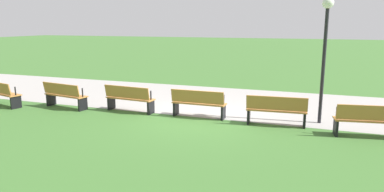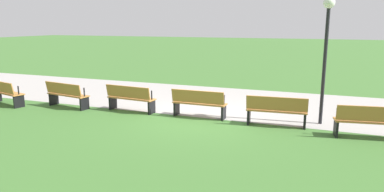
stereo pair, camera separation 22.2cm
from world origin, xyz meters
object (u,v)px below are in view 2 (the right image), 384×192
(bench_4, at_px, (199,103))
(bench_5, at_px, (276,110))
(bench_1, at_px, (5,92))
(lamp_post, at_px, (327,36))
(bench_3, at_px, (130,98))
(bench_2, at_px, (67,94))
(bench_6, at_px, (370,121))

(bench_4, relative_size, bench_5, 0.98)
(bench_1, distance_m, bench_5, 9.45)
(lamp_post, bearing_deg, bench_3, -172.72)
(bench_1, xyz_separation_m, bench_2, (2.32, 0.48, 0.00))
(bench_6, bearing_deg, bench_1, 172.89)
(bench_1, xyz_separation_m, bench_6, (11.78, 0.48, 0.00))
(bench_2, distance_m, bench_4, 4.74)
(bench_4, distance_m, bench_5, 2.37)
(bench_3, distance_m, lamp_post, 6.31)
(bench_3, relative_size, bench_4, 1.02)
(bench_1, bearing_deg, bench_4, 21.28)
(bench_3, relative_size, bench_6, 0.99)
(bench_3, distance_m, bench_4, 2.37)
(bench_4, relative_size, lamp_post, 0.47)
(bench_3, bearing_deg, lamp_post, 12.02)
(bench_3, height_order, lamp_post, lamp_post)
(bench_1, xyz_separation_m, bench_4, (7.05, 0.87, 0.00))
(bench_4, height_order, lamp_post, lamp_post)
(bench_2, bearing_deg, bench_3, 16.54)
(bench_1, relative_size, lamp_post, 0.49)
(bench_6, distance_m, lamp_post, 2.60)
(bench_2, relative_size, bench_4, 1.03)
(bench_2, height_order, bench_3, same)
(bench_2, xyz_separation_m, bench_3, (2.36, 0.29, 0.00))
(bench_2, height_order, bench_6, same)
(bench_4, distance_m, lamp_post, 4.15)
(lamp_post, bearing_deg, bench_4, -169.47)
(bench_5, height_order, lamp_post, lamp_post)
(bench_5, relative_size, lamp_post, 0.48)
(bench_2, distance_m, bench_6, 9.45)
(bench_2, relative_size, lamp_post, 0.48)
(bench_1, height_order, bench_3, same)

